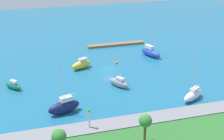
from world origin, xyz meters
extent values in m
plane|color=#1E668C|center=(0.00, 0.00, 0.00)|extent=(160.00, 160.00, 0.00)
cube|color=olive|center=(-7.46, -17.87, 0.34)|extent=(18.19, 2.03, 0.68)
cube|color=gray|center=(0.00, 26.97, 0.63)|extent=(72.08, 3.99, 1.25)
cylinder|color=silver|center=(10.66, 26.97, 2.85)|extent=(0.36, 0.36, 3.20)
sphere|color=green|center=(10.66, 26.97, 4.70)|extent=(0.56, 0.56, 0.56)
cylinder|color=brown|center=(2.87, 33.85, 3.06)|extent=(0.41, 0.41, 3.38)
sphere|color=#337F2D|center=(2.87, 33.85, 5.40)|extent=(2.14, 2.14, 2.14)
sphere|color=#337F2D|center=(16.65, 33.45, 4.80)|extent=(2.28, 2.28, 2.28)
ellipsoid|color=#141E4C|center=(14.05, 18.81, 1.29)|extent=(6.91, 3.79, 2.58)
cube|color=silver|center=(13.54, 18.67, 3.04)|extent=(2.62, 1.84, 0.92)
cylinder|color=silver|center=(14.37, 18.90, 6.79)|extent=(0.16, 0.16, 8.43)
cylinder|color=silver|center=(12.88, 18.48, 3.65)|extent=(3.01, 0.96, 0.13)
ellipsoid|color=white|center=(-13.22, 20.87, 1.00)|extent=(6.36, 4.71, 1.99)
cube|color=silver|center=(-13.65, 20.62, 2.32)|extent=(2.51, 2.09, 0.66)
cylinder|color=silver|center=(-12.95, 21.02, 6.85)|extent=(0.15, 0.15, 9.72)
cylinder|color=silver|center=(-14.16, 20.33, 2.80)|extent=(2.49, 1.48, 0.12)
ellipsoid|color=yellow|center=(6.55, -2.37, 1.09)|extent=(6.06, 4.27, 2.18)
cube|color=silver|center=(6.14, -2.57, 2.49)|extent=(2.38, 1.97, 0.62)
cylinder|color=silver|center=(6.81, -2.25, 5.45)|extent=(0.14, 0.14, 6.55)
cylinder|color=silver|center=(5.54, -2.86, 2.95)|extent=(2.59, 1.31, 0.11)
ellipsoid|color=#2347B2|center=(-14.46, -5.90, 1.09)|extent=(4.81, 7.65, 2.19)
cube|color=silver|center=(-14.24, -6.45, 2.66)|extent=(2.21, 2.95, 0.95)
cylinder|color=silver|center=(-14.60, -5.56, 7.15)|extent=(0.18, 0.18, 9.92)
cylinder|color=silver|center=(-14.10, -6.78, 3.28)|extent=(1.13, 2.50, 0.14)
ellipsoid|color=gray|center=(0.21, 10.54, 0.97)|extent=(4.41, 5.58, 1.94)
cube|color=silver|center=(-0.03, 10.91, 2.20)|extent=(1.91, 2.22, 0.53)
cylinder|color=silver|center=(0.36, 10.30, 5.70)|extent=(0.13, 0.13, 7.53)
cylinder|color=silver|center=(-0.23, 11.21, 2.62)|extent=(1.27, 1.89, 0.11)
ellipsoid|color=#19724C|center=(23.79, 5.04, 0.79)|extent=(4.28, 4.69, 1.58)
cube|color=silver|center=(23.54, 5.34, 1.89)|extent=(1.80, 1.91, 0.63)
cylinder|color=silver|center=(23.95, 4.85, 4.83)|extent=(0.12, 0.12, 6.50)
cylinder|color=silver|center=(23.31, 5.61, 2.36)|extent=(1.36, 1.58, 0.09)
sphere|color=orange|center=(-3.33, -3.09, 0.33)|extent=(0.66, 0.66, 0.66)
camera|label=1|loc=(19.90, 74.34, 33.12)|focal=51.26mm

